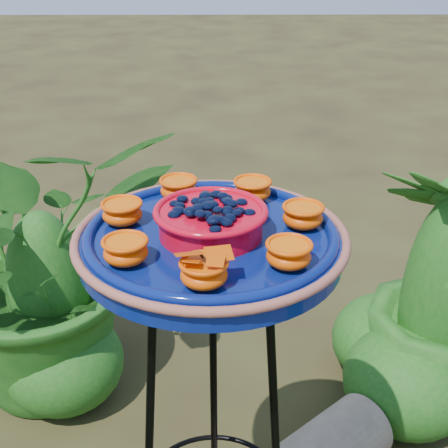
{
  "coord_description": "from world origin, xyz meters",
  "views": [
    {
      "loc": [
        -0.04,
        -1.13,
        1.56
      ],
      "look_at": [
        -0.03,
        -0.1,
        1.05
      ],
      "focal_mm": 50.0,
      "sensor_mm": 36.0,
      "label": 1
    }
  ],
  "objects": [
    {
      "name": "tripod_stand",
      "position": [
        -0.06,
        -0.1,
        0.59
      ],
      "size": [
        0.37,
        0.38,
        0.98
      ],
      "rotation": [
        0.0,
        0.0,
        -0.0
      ],
      "color": "black",
      "rests_on": "ground"
    },
    {
      "name": "shrub_back_right",
      "position": [
        0.71,
        0.6,
        0.45
      ],
      "size": [
        0.7,
        0.7,
        0.89
      ],
      "primitive_type": "imported",
      "rotation": [
        0.0,
        0.0,
        2.41
      ],
      "color": "#185216",
      "rests_on": "ground"
    },
    {
      "name": "feeder_dish",
      "position": [
        -0.06,
        -0.1,
        1.02
      ],
      "size": [
        0.52,
        0.52,
        0.12
      ],
      "rotation": [
        0.0,
        0.0,
        -0.0
      ],
      "color": "navy",
      "rests_on": "tripod_stand"
    },
    {
      "name": "shrub_back_left",
      "position": [
        -0.64,
        0.72,
        0.5
      ],
      "size": [
        1.17,
        1.12,
        0.99
      ],
      "primitive_type": "imported",
      "rotation": [
        0.0,
        0.0,
        0.53
      ],
      "color": "#185216",
      "rests_on": "ground"
    }
  ]
}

